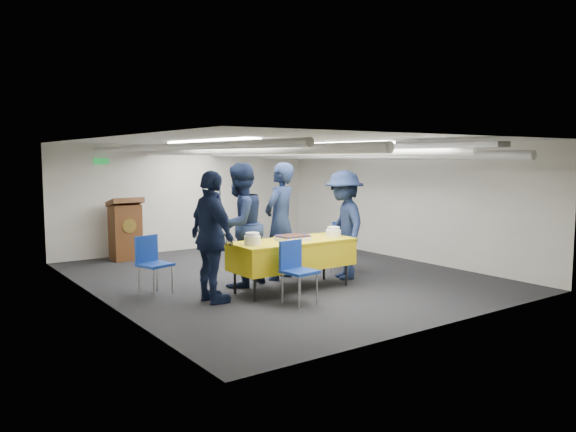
{
  "coord_description": "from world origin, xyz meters",
  "views": [
    {
      "loc": [
        -5.37,
        -7.81,
        2.03
      ],
      "look_at": [
        0.05,
        -0.2,
        1.05
      ],
      "focal_mm": 35.0,
      "sensor_mm": 36.0,
      "label": 1
    }
  ],
  "objects_px": {
    "chair_left": "(151,259)",
    "sailor_a": "(280,221)",
    "chair_near": "(296,265)",
    "sailor_d": "(344,225)",
    "chair_right": "(343,241)",
    "serving_table": "(292,254)",
    "sheet_cake": "(293,238)",
    "sailor_b": "(240,225)",
    "podium": "(125,229)",
    "sailor_c": "(212,237)"
  },
  "relations": [
    {
      "from": "chair_near",
      "to": "sailor_b",
      "type": "bearing_deg",
      "value": 94.71
    },
    {
      "from": "sailor_c",
      "to": "sailor_d",
      "type": "relative_size",
      "value": 1.02
    },
    {
      "from": "serving_table",
      "to": "chair_right",
      "type": "distance_m",
      "value": 1.72
    },
    {
      "from": "sailor_a",
      "to": "chair_left",
      "type": "bearing_deg",
      "value": -31.3
    },
    {
      "from": "serving_table",
      "to": "podium",
      "type": "xyz_separation_m",
      "value": [
        -1.2,
        3.99,
        0.05
      ]
    },
    {
      "from": "chair_right",
      "to": "chair_near",
      "type": "bearing_deg",
      "value": -147.0
    },
    {
      "from": "chair_left",
      "to": "sailor_c",
      "type": "distance_m",
      "value": 1.17
    },
    {
      "from": "sailor_a",
      "to": "sailor_d",
      "type": "distance_m",
      "value": 1.07
    },
    {
      "from": "sailor_d",
      "to": "serving_table",
      "type": "bearing_deg",
      "value": -60.47
    },
    {
      "from": "chair_left",
      "to": "sailor_a",
      "type": "relative_size",
      "value": 0.45
    },
    {
      "from": "sailor_b",
      "to": "chair_left",
      "type": "bearing_deg",
      "value": -32.33
    },
    {
      "from": "chair_near",
      "to": "sailor_a",
      "type": "height_order",
      "value": "sailor_a"
    },
    {
      "from": "podium",
      "to": "sailor_d",
      "type": "bearing_deg",
      "value": -58.14
    },
    {
      "from": "chair_near",
      "to": "sailor_c",
      "type": "bearing_deg",
      "value": 144.53
    },
    {
      "from": "podium",
      "to": "sailor_a",
      "type": "bearing_deg",
      "value": -65.34
    },
    {
      "from": "chair_near",
      "to": "sailor_a",
      "type": "distance_m",
      "value": 1.61
    },
    {
      "from": "chair_left",
      "to": "sailor_c",
      "type": "xyz_separation_m",
      "value": [
        0.51,
        -0.97,
        0.39
      ]
    },
    {
      "from": "sheet_cake",
      "to": "sailor_d",
      "type": "bearing_deg",
      "value": 8.09
    },
    {
      "from": "sailor_d",
      "to": "sheet_cake",
      "type": "bearing_deg",
      "value": -60.06
    },
    {
      "from": "sheet_cake",
      "to": "sailor_c",
      "type": "height_order",
      "value": "sailor_c"
    },
    {
      "from": "chair_left",
      "to": "sailor_a",
      "type": "distance_m",
      "value": 2.21
    },
    {
      "from": "sheet_cake",
      "to": "sailor_a",
      "type": "height_order",
      "value": "sailor_a"
    },
    {
      "from": "chair_right",
      "to": "sailor_b",
      "type": "bearing_deg",
      "value": 178.86
    },
    {
      "from": "sailor_a",
      "to": "sailor_c",
      "type": "bearing_deg",
      "value": -0.94
    },
    {
      "from": "sailor_a",
      "to": "chair_right",
      "type": "bearing_deg",
      "value": 151.72
    },
    {
      "from": "chair_left",
      "to": "sailor_b",
      "type": "height_order",
      "value": "sailor_b"
    },
    {
      "from": "podium",
      "to": "chair_near",
      "type": "bearing_deg",
      "value": -80.29
    },
    {
      "from": "chair_right",
      "to": "sailor_d",
      "type": "relative_size",
      "value": 0.48
    },
    {
      "from": "sailor_a",
      "to": "sailor_c",
      "type": "relative_size",
      "value": 1.05
    },
    {
      "from": "sheet_cake",
      "to": "serving_table",
      "type": "bearing_deg",
      "value": 78.92
    },
    {
      "from": "chair_left",
      "to": "sailor_b",
      "type": "relative_size",
      "value": 0.45
    },
    {
      "from": "chair_right",
      "to": "sailor_d",
      "type": "bearing_deg",
      "value": -129.27
    },
    {
      "from": "sailor_c",
      "to": "podium",
      "type": "bearing_deg",
      "value": -2.0
    },
    {
      "from": "podium",
      "to": "sailor_c",
      "type": "height_order",
      "value": "sailor_c"
    },
    {
      "from": "sailor_c",
      "to": "chair_right",
      "type": "bearing_deg",
      "value": -77.87
    },
    {
      "from": "chair_right",
      "to": "sailor_d",
      "type": "height_order",
      "value": "sailor_d"
    },
    {
      "from": "serving_table",
      "to": "sailor_a",
      "type": "relative_size",
      "value": 1.0
    },
    {
      "from": "serving_table",
      "to": "chair_near",
      "type": "bearing_deg",
      "value": -122.46
    },
    {
      "from": "podium",
      "to": "sailor_d",
      "type": "relative_size",
      "value": 0.69
    },
    {
      "from": "sailor_b",
      "to": "chair_near",
      "type": "bearing_deg",
      "value": 75.5
    },
    {
      "from": "serving_table",
      "to": "chair_left",
      "type": "relative_size",
      "value": 2.24
    },
    {
      "from": "sheet_cake",
      "to": "podium",
      "type": "bearing_deg",
      "value": 106.67
    },
    {
      "from": "chair_right",
      "to": "sailor_a",
      "type": "distance_m",
      "value": 1.37
    },
    {
      "from": "chair_near",
      "to": "sailor_d",
      "type": "distance_m",
      "value": 1.82
    },
    {
      "from": "podium",
      "to": "sailor_d",
      "type": "distance_m",
      "value": 4.52
    },
    {
      "from": "sheet_cake",
      "to": "sailor_b",
      "type": "height_order",
      "value": "sailor_b"
    },
    {
      "from": "chair_right",
      "to": "serving_table",
      "type": "bearing_deg",
      "value": -157.58
    },
    {
      "from": "podium",
      "to": "chair_right",
      "type": "xyz_separation_m",
      "value": [
        2.79,
        -3.34,
        -0.08
      ]
    },
    {
      "from": "sailor_a",
      "to": "sailor_b",
      "type": "xyz_separation_m",
      "value": [
        -0.81,
        -0.05,
        0.0
      ]
    },
    {
      "from": "podium",
      "to": "chair_left",
      "type": "xyz_separation_m",
      "value": [
        -0.66,
        -2.98,
        -0.08
      ]
    }
  ]
}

